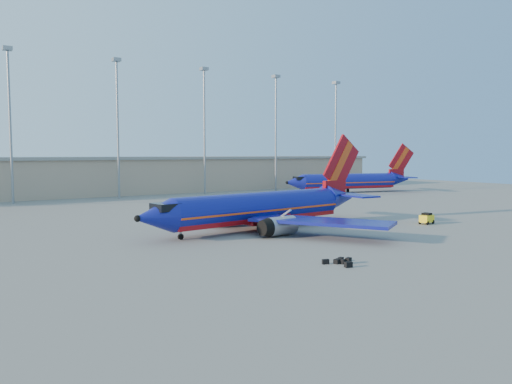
% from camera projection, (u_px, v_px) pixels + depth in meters
% --- Properties ---
extents(ground, '(220.00, 220.00, 0.00)m').
position_uv_depth(ground, '(265.00, 222.00, 67.94)').
color(ground, slate).
rests_on(ground, ground).
extents(terminal_building, '(122.00, 16.00, 8.50)m').
position_uv_depth(terminal_building, '(164.00, 174.00, 121.31)').
color(terminal_building, '#9F866D').
rests_on(terminal_building, ground).
extents(light_mast_row, '(101.60, 1.60, 28.65)m').
position_uv_depth(light_mast_row, '(163.00, 115.00, 107.55)').
color(light_mast_row, gray).
rests_on(light_mast_row, ground).
extents(aircraft_main, '(35.46, 33.94, 12.02)m').
position_uv_depth(aircraft_main, '(264.00, 208.00, 61.52)').
color(aircraft_main, navy).
rests_on(aircraft_main, ground).
extents(aircraft_second, '(34.30, 15.47, 11.79)m').
position_uv_depth(aircraft_second, '(351.00, 181.00, 119.13)').
color(aircraft_second, navy).
rests_on(aircraft_second, ground).
extents(baggage_tug, '(2.25, 1.60, 1.48)m').
position_uv_depth(baggage_tug, '(427.00, 218.00, 65.90)').
color(baggage_tug, yellow).
rests_on(baggage_tug, ground).
extents(luggage_pile, '(2.43, 2.54, 0.51)m').
position_uv_depth(luggage_pile, '(341.00, 262.00, 42.05)').
color(luggage_pile, black).
rests_on(luggage_pile, ground).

